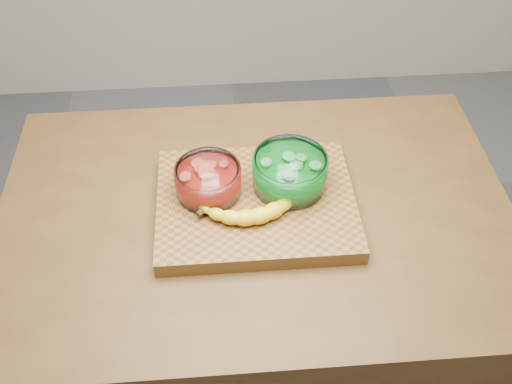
{
  "coord_description": "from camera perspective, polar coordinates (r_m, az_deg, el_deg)",
  "views": [
    {
      "loc": [
        -0.07,
        -0.88,
        1.89
      ],
      "look_at": [
        0.0,
        0.0,
        0.96
      ],
      "focal_mm": 40.0,
      "sensor_mm": 36.0,
      "label": 1
    }
  ],
  "objects": [
    {
      "name": "banana",
      "position": [
        1.26,
        -0.42,
        -1.05
      ],
      "size": [
        0.27,
        0.15,
        0.04
      ],
      "primitive_type": null,
      "color": "yellow",
      "rests_on": "cutting_board"
    },
    {
      "name": "ground",
      "position": [
        2.08,
        0.0,
        -18.51
      ],
      "size": [
        3.5,
        3.5,
        0.0
      ],
      "primitive_type": "plane",
      "color": "slate",
      "rests_on": "ground"
    },
    {
      "name": "bowl_red",
      "position": [
        1.29,
        -4.8,
        1.15
      ],
      "size": [
        0.15,
        0.15,
        0.07
      ],
      "color": "white",
      "rests_on": "cutting_board"
    },
    {
      "name": "cutting_board",
      "position": [
        1.31,
        0.0,
        -1.21
      ],
      "size": [
        0.45,
        0.35,
        0.04
      ],
      "primitive_type": "cube",
      "color": "brown",
      "rests_on": "counter"
    },
    {
      "name": "counter",
      "position": [
        1.69,
        0.0,
        -12.02
      ],
      "size": [
        1.2,
        0.8,
        0.9
      ],
      "primitive_type": "cube",
      "color": "#4D3317",
      "rests_on": "ground"
    },
    {
      "name": "bowl_green",
      "position": [
        1.3,
        3.39,
        1.98
      ],
      "size": [
        0.17,
        0.17,
        0.08
      ],
      "color": "white",
      "rests_on": "cutting_board"
    }
  ]
}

